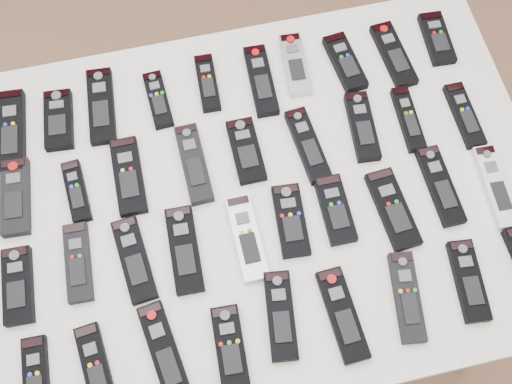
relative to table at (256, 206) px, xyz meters
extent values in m
plane|color=#9C6E4F|center=(-0.15, 0.06, -0.72)|extent=(4.00, 4.00, 0.00)
cube|color=white|center=(0.00, 0.00, 0.04)|extent=(1.25, 0.88, 0.04)
cylinder|color=beige|center=(0.56, -0.38, -0.35)|extent=(0.04, 0.04, 0.74)
cylinder|color=beige|center=(-0.56, 0.38, -0.35)|extent=(0.04, 0.04, 0.74)
cylinder|color=beige|center=(0.56, 0.38, -0.35)|extent=(0.04, 0.04, 0.74)
cube|color=black|center=(-0.50, 0.27, 0.07)|extent=(0.07, 0.21, 0.02)
cube|color=black|center=(-0.39, 0.27, 0.07)|extent=(0.07, 0.15, 0.02)
cube|color=black|center=(-0.30, 0.29, 0.07)|extent=(0.07, 0.20, 0.02)
cube|color=black|center=(-0.17, 0.28, 0.07)|extent=(0.05, 0.15, 0.02)
cube|color=black|center=(-0.05, 0.30, 0.07)|extent=(0.05, 0.15, 0.02)
cube|color=black|center=(0.07, 0.28, 0.07)|extent=(0.06, 0.19, 0.02)
cube|color=#B7B7BC|center=(0.16, 0.30, 0.07)|extent=(0.06, 0.17, 0.02)
cube|color=black|center=(0.28, 0.28, 0.07)|extent=(0.07, 0.16, 0.02)
cube|color=black|center=(0.40, 0.28, 0.07)|extent=(0.07, 0.18, 0.02)
cube|color=black|center=(0.51, 0.30, 0.07)|extent=(0.06, 0.15, 0.02)
cube|color=black|center=(-0.50, 0.11, 0.07)|extent=(0.07, 0.18, 0.02)
cube|color=black|center=(-0.37, 0.09, 0.07)|extent=(0.05, 0.14, 0.02)
cube|color=black|center=(-0.26, 0.10, 0.07)|extent=(0.06, 0.18, 0.02)
cube|color=black|center=(-0.12, 0.10, 0.07)|extent=(0.06, 0.19, 0.02)
cube|color=black|center=(0.00, 0.11, 0.07)|extent=(0.06, 0.15, 0.02)
cube|color=black|center=(0.14, 0.09, 0.07)|extent=(0.06, 0.19, 0.02)
cube|color=black|center=(0.27, 0.11, 0.07)|extent=(0.07, 0.17, 0.02)
cube|color=black|center=(0.37, 0.10, 0.07)|extent=(0.04, 0.16, 0.02)
cube|color=black|center=(0.50, 0.08, 0.07)|extent=(0.04, 0.16, 0.02)
cube|color=black|center=(-0.51, -0.09, 0.07)|extent=(0.06, 0.16, 0.02)
cube|color=black|center=(-0.39, -0.07, 0.07)|extent=(0.06, 0.17, 0.02)
cube|color=black|center=(-0.28, -0.09, 0.07)|extent=(0.07, 0.19, 0.02)
cube|color=black|center=(-0.17, -0.09, 0.07)|extent=(0.06, 0.19, 0.02)
cube|color=#B7B7BC|center=(-0.04, -0.09, 0.07)|extent=(0.06, 0.19, 0.02)
cube|color=black|center=(0.06, -0.08, 0.07)|extent=(0.07, 0.16, 0.02)
cube|color=black|center=(0.16, -0.07, 0.07)|extent=(0.06, 0.15, 0.02)
cube|color=black|center=(0.27, -0.10, 0.07)|extent=(0.07, 0.18, 0.02)
cube|color=black|center=(0.39, -0.07, 0.07)|extent=(0.05, 0.19, 0.02)
cube|color=silver|center=(0.51, -0.10, 0.07)|extent=(0.06, 0.19, 0.02)
cube|color=black|center=(-0.49, -0.28, 0.07)|extent=(0.05, 0.16, 0.02)
cube|color=black|center=(-0.38, -0.29, 0.07)|extent=(0.07, 0.18, 0.02)
cube|color=black|center=(-0.25, -0.29, 0.07)|extent=(0.08, 0.21, 0.02)
cube|color=black|center=(-0.12, -0.31, 0.07)|extent=(0.06, 0.17, 0.02)
cube|color=black|center=(-0.01, -0.27, 0.07)|extent=(0.07, 0.18, 0.02)
cube|color=black|center=(0.11, -0.29, 0.07)|extent=(0.06, 0.19, 0.02)
cube|color=black|center=(0.24, -0.29, 0.07)|extent=(0.07, 0.19, 0.02)
cube|color=black|center=(0.38, -0.28, 0.07)|extent=(0.07, 0.17, 0.02)
camera|label=1|loc=(-0.12, -0.53, 1.32)|focal=45.00mm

